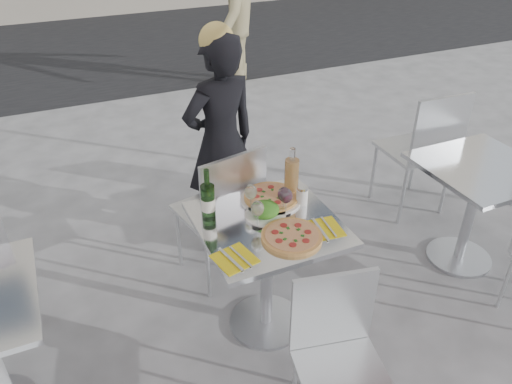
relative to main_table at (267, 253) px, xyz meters
name	(u,v)px	position (x,y,z in m)	size (l,w,h in m)	color
ground	(266,323)	(0.00, 0.00, -0.54)	(80.00, 80.00, 0.00)	#5E5E61
street_asphalt	(97,45)	(0.00, 6.50, -0.54)	(24.00, 5.00, 0.00)	black
main_table	(267,253)	(0.00, 0.00, 0.00)	(0.72, 0.72, 0.75)	#B7BABF
side_table_right	(476,194)	(1.50, 0.00, 0.00)	(0.72, 0.72, 0.75)	#B7BABF
chair_far	(224,206)	(-0.07, 0.48, 0.04)	(0.53, 0.54, 0.97)	silver
chair_near	(338,349)	(0.02, -0.70, -0.03)	(0.46, 0.47, 0.85)	silver
side_chair_rfar	(425,144)	(1.58, 0.61, 0.07)	(0.48, 0.50, 1.02)	silver
woman_diner	(221,143)	(0.10, 0.96, 0.22)	(0.55, 0.36, 1.51)	black
pedestrian_b	(233,10)	(1.40, 4.02, 0.38)	(1.18, 0.68, 1.83)	#958960
pizza_near	(292,236)	(0.05, -0.17, 0.22)	(0.31, 0.31, 0.02)	tan
pizza_far	(271,198)	(0.11, 0.19, 0.23)	(0.34, 0.34, 0.03)	white
salad_plate	(265,211)	(0.01, 0.05, 0.25)	(0.22, 0.22, 0.09)	white
wine_bottle	(208,200)	(-0.27, 0.16, 0.32)	(0.07, 0.08, 0.29)	#224C1C
carafe	(292,176)	(0.24, 0.20, 0.33)	(0.08, 0.08, 0.29)	tan
sugar_shaker	(302,195)	(0.25, 0.09, 0.26)	(0.06, 0.06, 0.11)	white
wineglass_white_a	(257,209)	(-0.07, -0.02, 0.32)	(0.07, 0.07, 0.16)	white
wineglass_white_b	(251,193)	(-0.03, 0.14, 0.32)	(0.07, 0.07, 0.16)	white
wineglass_red_a	(286,197)	(0.12, 0.03, 0.32)	(0.07, 0.07, 0.16)	white
wineglass_red_b	(284,195)	(0.12, 0.05, 0.32)	(0.07, 0.07, 0.16)	white
napkin_left	(234,258)	(-0.27, -0.21, 0.21)	(0.21, 0.21, 0.01)	yellow
napkin_right	(323,228)	(0.24, -0.17, 0.21)	(0.20, 0.20, 0.01)	yellow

